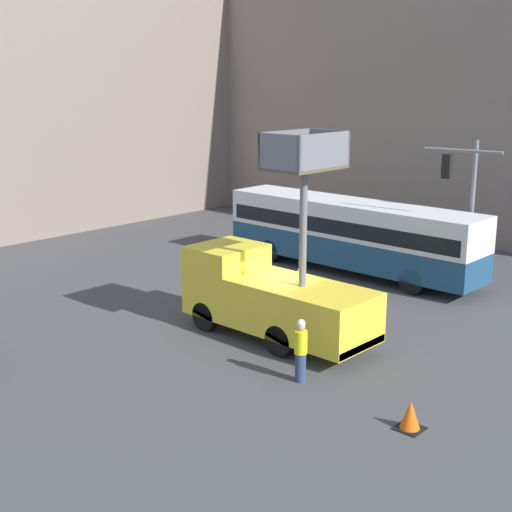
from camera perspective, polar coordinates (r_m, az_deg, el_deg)
The scene contains 8 objects.
ground_plane at distance 25.08m, azimuth 1.74°, elevation -5.95°, with size 120.00×120.00×0.00m, color #424244.
building_backdrop_side at distance 44.47m, azimuth 15.27°, elevation 13.11°, with size 10.00×28.00×16.31m.
utility_truck at distance 23.95m, azimuth 1.29°, elevation -2.99°, with size 2.48×6.90×7.00m.
city_bus at distance 32.21m, azimuth 7.58°, elevation 2.01°, with size 2.47×12.42×3.23m.
traffic_light_pole at distance 29.60m, azimuth 16.28°, elevation 4.88°, with size 3.35×3.10×6.14m.
road_worker_near_truck at distance 20.75m, azimuth 3.60°, elevation -7.54°, with size 0.38×0.38×1.91m.
road_worker_directing at distance 26.63m, azimuth 3.54°, elevation -2.81°, with size 0.38×0.38×1.74m.
traffic_cone_near_truck at distance 18.73m, azimuth 12.24°, elevation -12.38°, with size 0.67×0.67×0.77m.
Camera 1 is at (-17.75, -15.47, 8.65)m, focal length 50.00 mm.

